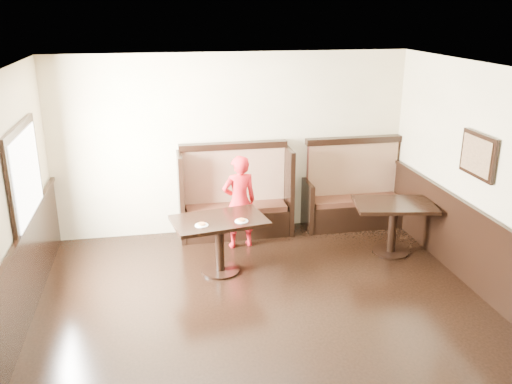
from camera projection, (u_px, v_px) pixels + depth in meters
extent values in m
plane|color=black|center=(284.00, 357.00, 5.60)|extent=(7.00, 7.00, 0.00)
plane|color=beige|center=(233.00, 145.00, 8.39)|extent=(5.50, 0.00, 5.50)
plane|color=white|center=(289.00, 83.00, 4.68)|extent=(7.00, 7.00, 0.00)
cube|color=black|center=(24.00, 175.00, 6.38)|extent=(0.05, 1.50, 1.20)
cube|color=white|center=(27.00, 175.00, 6.38)|extent=(0.01, 1.30, 1.00)
cube|color=black|center=(478.00, 155.00, 6.63)|extent=(0.04, 0.70, 0.55)
cube|color=olive|center=(476.00, 156.00, 6.63)|extent=(0.01, 0.60, 0.45)
cube|color=black|center=(236.00, 222.00, 8.52)|extent=(1.60, 0.50, 0.42)
cube|color=#3E1F13|center=(236.00, 207.00, 8.44)|extent=(1.54, 0.46, 0.09)
cube|color=#450D11|center=(234.00, 177.00, 8.49)|extent=(1.60, 0.12, 0.92)
cube|color=black|center=(233.00, 146.00, 8.33)|extent=(1.68, 0.16, 0.10)
cube|color=black|center=(181.00, 195.00, 8.31)|extent=(0.07, 0.72, 1.36)
cube|color=black|center=(287.00, 189.00, 8.61)|extent=(0.07, 0.72, 1.36)
cube|color=black|center=(354.00, 214.00, 8.86)|extent=(1.50, 0.50, 0.42)
cube|color=#3E1F13|center=(355.00, 200.00, 8.78)|extent=(1.44, 0.46, 0.09)
cube|color=#450D11|center=(352.00, 170.00, 8.83)|extent=(1.50, 0.12, 0.92)
cube|color=black|center=(354.00, 140.00, 8.67)|extent=(1.58, 0.16, 0.10)
cube|color=black|center=(306.00, 204.00, 8.75)|extent=(0.07, 0.72, 0.80)
cube|color=black|center=(397.00, 198.00, 9.03)|extent=(0.07, 0.72, 0.80)
cube|color=black|center=(219.00, 221.00, 7.15)|extent=(1.32, 0.96, 0.05)
cylinder|color=black|center=(220.00, 247.00, 7.28)|extent=(0.12, 0.12, 0.71)
cylinder|color=black|center=(220.00, 270.00, 7.39)|extent=(0.52, 0.52, 0.03)
cube|color=black|center=(394.00, 205.00, 7.72)|extent=(1.23, 0.92, 0.05)
cylinder|color=black|center=(392.00, 230.00, 7.84)|extent=(0.12, 0.12, 0.71)
cylinder|color=black|center=(390.00, 252.00, 7.96)|extent=(0.53, 0.53, 0.03)
imported|color=red|center=(239.00, 202.00, 7.96)|extent=(0.56, 0.41, 1.41)
cylinder|color=white|center=(202.00, 225.00, 6.93)|extent=(0.17, 0.17, 0.01)
cylinder|color=tan|center=(202.00, 224.00, 6.93)|extent=(0.11, 0.11, 0.01)
cylinder|color=#EABA54|center=(202.00, 223.00, 6.92)|extent=(0.09, 0.09, 0.01)
cylinder|color=white|center=(241.00, 221.00, 7.06)|extent=(0.18, 0.18, 0.01)
cylinder|color=tan|center=(241.00, 220.00, 7.06)|extent=(0.11, 0.11, 0.01)
cylinder|color=#EABA54|center=(241.00, 219.00, 7.06)|extent=(0.09, 0.09, 0.01)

